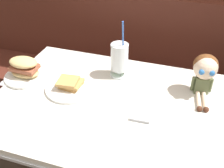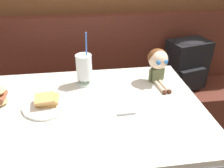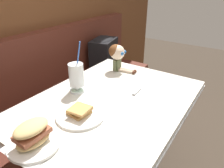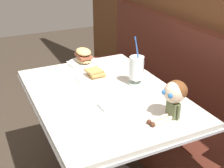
{
  "view_description": "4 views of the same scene",
  "coord_description": "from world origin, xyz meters",
  "px_view_note": "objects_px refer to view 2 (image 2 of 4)",
  "views": [
    {
      "loc": [
        0.31,
        -0.76,
        1.54
      ],
      "look_at": [
        0.01,
        0.17,
        0.85
      ],
      "focal_mm": 44.08,
      "sensor_mm": 36.0,
      "label": 1
    },
    {
      "loc": [
        -0.03,
        -0.74,
        1.4
      ],
      "look_at": [
        0.1,
        0.19,
        0.86
      ],
      "focal_mm": 36.32,
      "sensor_mm": 36.0,
      "label": 2
    },
    {
      "loc": [
        -0.84,
        -0.4,
        1.37
      ],
      "look_at": [
        -0.0,
        0.17,
        0.85
      ],
      "focal_mm": 33.28,
      "sensor_mm": 36.0,
      "label": 3
    },
    {
      "loc": [
        1.45,
        -0.46,
        1.56
      ],
      "look_at": [
        0.04,
        0.21,
        0.81
      ],
      "focal_mm": 48.93,
      "sensor_mm": 36.0,
      "label": 4
    }
  ],
  "objects_px": {
    "milkshake_glass": "(84,68)",
    "seated_doll": "(158,61)",
    "butter_knife": "(134,113)",
    "toast_plate": "(48,103)",
    "backpack": "(187,62)"
  },
  "relations": [
    {
      "from": "toast_plate",
      "to": "butter_knife",
      "type": "height_order",
      "value": "toast_plate"
    },
    {
      "from": "seated_doll",
      "to": "backpack",
      "type": "bearing_deg",
      "value": 46.13
    },
    {
      "from": "toast_plate",
      "to": "seated_doll",
      "type": "height_order",
      "value": "seated_doll"
    },
    {
      "from": "butter_knife",
      "to": "backpack",
      "type": "relative_size",
      "value": 0.58
    },
    {
      "from": "toast_plate",
      "to": "seated_doll",
      "type": "relative_size",
      "value": 1.11
    },
    {
      "from": "milkshake_glass",
      "to": "seated_doll",
      "type": "xyz_separation_m",
      "value": [
        0.42,
        -0.02,
        0.03
      ]
    },
    {
      "from": "butter_knife",
      "to": "seated_doll",
      "type": "xyz_separation_m",
      "value": [
        0.2,
        0.29,
        0.12
      ]
    },
    {
      "from": "milkshake_glass",
      "to": "butter_knife",
      "type": "bearing_deg",
      "value": -55.04
    },
    {
      "from": "milkshake_glass",
      "to": "butter_knife",
      "type": "xyz_separation_m",
      "value": [
        0.22,
        -0.31,
        -0.1
      ]
    },
    {
      "from": "toast_plate",
      "to": "seated_doll",
      "type": "xyz_separation_m",
      "value": [
        0.6,
        0.17,
        0.11
      ]
    },
    {
      "from": "backpack",
      "to": "butter_knife",
      "type": "bearing_deg",
      "value": -130.25
    },
    {
      "from": "toast_plate",
      "to": "milkshake_glass",
      "type": "height_order",
      "value": "milkshake_glass"
    },
    {
      "from": "butter_knife",
      "to": "backpack",
      "type": "bearing_deg",
      "value": 49.75
    },
    {
      "from": "toast_plate",
      "to": "butter_knife",
      "type": "distance_m",
      "value": 0.42
    },
    {
      "from": "milkshake_glass",
      "to": "seated_doll",
      "type": "distance_m",
      "value": 0.42
    }
  ]
}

